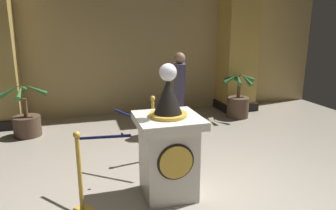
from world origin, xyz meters
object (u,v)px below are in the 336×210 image
Objects in this scene: potted_palm_left at (27,121)px; potted_palm_right at (238,102)px; stanchion_far at (81,186)px; bystander_guest at (179,91)px; pedestal_clock at (168,147)px; stanchion_near at (153,138)px.

potted_palm_left is 4.59m from potted_palm_right.
bystander_guest reaches higher than stanchion_far.
potted_palm_left is at bearing -179.99° from potted_palm_right.
pedestal_clock is at bearing -54.63° from potted_palm_left.
pedestal_clock is 1.05× the size of bystander_guest.
pedestal_clock is 1.59× the size of stanchion_near.
potted_palm_left reaches higher than stanchion_near.
potted_palm_right is at bearing 48.32° from pedestal_clock.
potted_palm_right reaches higher than potted_palm_left.
bystander_guest reaches higher than stanchion_near.
bystander_guest is (0.90, 2.25, 0.20)m from pedestal_clock.
pedestal_clock is at bearing -93.77° from stanchion_near.
potted_palm_right is (3.62, 2.98, 0.01)m from stanchion_far.
pedestal_clock is 3.85m from potted_palm_right.
pedestal_clock reaches higher than potted_palm_right.
potted_palm_right is 1.83m from bystander_guest.
pedestal_clock is 1.57× the size of potted_palm_left.
stanchion_near reaches higher than stanchion_far.
stanchion_far is (-1.07, -0.11, -0.30)m from pedestal_clock.
potted_palm_left is 0.67× the size of bystander_guest.
potted_palm_left is at bearing 108.00° from stanchion_far.
stanchion_far is at bearing -133.39° from stanchion_near.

